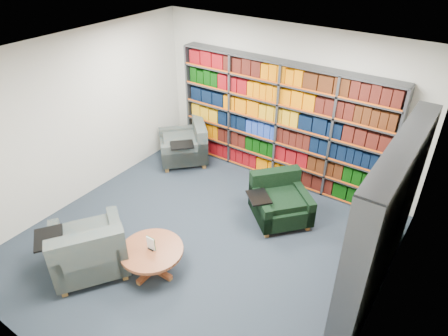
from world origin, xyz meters
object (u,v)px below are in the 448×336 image
Objects in this scene: chair_teal_left at (187,146)px; coffee_table at (152,254)px; chair_teal_front at (89,252)px; chair_green_right at (279,201)px.

coffee_table is at bearing -60.06° from chair_teal_left.
chair_teal_front is at bearing -145.34° from coffee_table.
chair_teal_left reaches higher than chair_green_right.
chair_green_right is at bearing -13.80° from chair_teal_left.
coffee_table is (1.52, -2.64, -0.00)m from chair_teal_left.
chair_teal_front is at bearing -75.31° from chair_teal_left.
chair_green_right is at bearing 67.42° from coffee_table.
chair_teal_front is (-1.56, -2.54, 0.05)m from chair_green_right.
chair_teal_left is 2.45m from chair_green_right.
chair_teal_left reaches higher than coffee_table.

